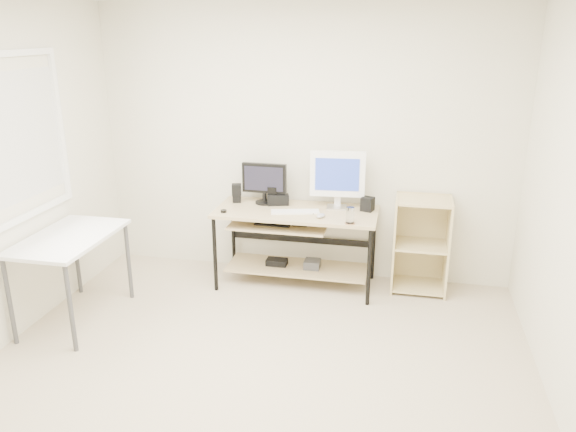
% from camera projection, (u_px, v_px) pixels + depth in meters
% --- Properties ---
extents(room, '(4.01, 4.01, 2.62)m').
position_uv_depth(room, '(226.00, 200.00, 3.55)').
color(room, '#BBAB90').
rests_on(room, ground).
extents(desk, '(1.50, 0.65, 0.75)m').
position_uv_depth(desk, '(293.00, 231.00, 5.27)').
color(desk, tan).
rests_on(desk, ground).
extents(side_table, '(0.60, 1.00, 0.75)m').
position_uv_depth(side_table, '(69.00, 245.00, 4.57)').
color(side_table, white).
rests_on(side_table, ground).
extents(shelf_unit, '(0.50, 0.40, 0.90)m').
position_uv_depth(shelf_unit, '(421.00, 243.00, 5.22)').
color(shelf_unit, '#D0BE82').
rests_on(shelf_unit, ground).
extents(black_monitor, '(0.43, 0.18, 0.39)m').
position_uv_depth(black_monitor, '(264.00, 181.00, 5.33)').
color(black_monitor, black).
rests_on(black_monitor, desk).
extents(white_imac, '(0.51, 0.16, 0.54)m').
position_uv_depth(white_imac, '(337.00, 176.00, 5.16)').
color(white_imac, silver).
rests_on(white_imac, desk).
extents(keyboard, '(0.46, 0.22, 0.02)m').
position_uv_depth(keyboard, '(295.00, 212.00, 5.13)').
color(keyboard, white).
rests_on(keyboard, desk).
extents(mouse, '(0.10, 0.12, 0.04)m').
position_uv_depth(mouse, '(321.00, 216.00, 4.99)').
color(mouse, '#B6B6BB').
rests_on(mouse, desk).
extents(center_speaker, '(0.22, 0.15, 0.10)m').
position_uv_depth(center_speaker, '(278.00, 200.00, 5.34)').
color(center_speaker, black).
rests_on(center_speaker, desk).
extents(speaker_left, '(0.11, 0.11, 0.18)m').
position_uv_depth(speaker_left, '(237.00, 193.00, 5.41)').
color(speaker_left, black).
rests_on(speaker_left, desk).
extents(speaker_right, '(0.13, 0.13, 0.13)m').
position_uv_depth(speaker_right, '(368.00, 204.00, 5.16)').
color(speaker_right, black).
rests_on(speaker_right, desk).
extents(audio_controller, '(0.09, 0.05, 0.17)m').
position_uv_depth(audio_controller, '(273.00, 196.00, 5.34)').
color(audio_controller, black).
rests_on(audio_controller, desk).
extents(volume_puck, '(0.06, 0.06, 0.02)m').
position_uv_depth(volume_puck, '(224.00, 211.00, 5.13)').
color(volume_puck, black).
rests_on(volume_puck, desk).
extents(smartphone, '(0.08, 0.13, 0.01)m').
position_uv_depth(smartphone, '(312.00, 212.00, 5.14)').
color(smartphone, black).
rests_on(smartphone, desk).
extents(coaster, '(0.11, 0.11, 0.01)m').
position_uv_depth(coaster, '(350.00, 223.00, 4.84)').
color(coaster, '#926742').
rests_on(coaster, desk).
extents(drinking_glass, '(0.09, 0.09, 0.14)m').
position_uv_depth(drinking_glass, '(350.00, 215.00, 4.82)').
color(drinking_glass, white).
rests_on(drinking_glass, coaster).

